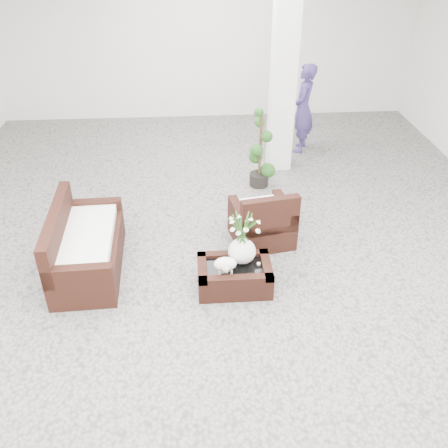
{
  "coord_description": "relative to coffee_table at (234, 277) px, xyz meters",
  "views": [
    {
      "loc": [
        -0.37,
        -5.34,
        3.99
      ],
      "look_at": [
        0.0,
        -0.1,
        0.62
      ],
      "focal_mm": 39.38,
      "sensor_mm": 36.0,
      "label": 1
    }
  ],
  "objects": [
    {
      "name": "planter_narcissus",
      "position": [
        0.1,
        0.1,
        0.56
      ],
      "size": [
        0.44,
        0.44,
        0.8
      ],
      "primitive_type": null,
      "color": "white",
      "rests_on": "coffee_table"
    },
    {
      "name": "sheep_figurine",
      "position": [
        -0.12,
        -0.1,
        0.26
      ],
      "size": [
        0.28,
        0.23,
        0.21
      ],
      "primitive_type": "ellipsoid",
      "color": "white",
      "rests_on": "coffee_table"
    },
    {
      "name": "tealight",
      "position": [
        0.3,
        0.02,
        0.17
      ],
      "size": [
        0.04,
        0.04,
        0.03
      ],
      "primitive_type": "cylinder",
      "color": "white",
      "rests_on": "coffee_table"
    },
    {
      "name": "shopper",
      "position": [
        1.66,
        4.07,
        0.68
      ],
      "size": [
        0.58,
        0.71,
        1.67
      ],
      "primitive_type": "imported",
      "rotation": [
        0.0,
        0.0,
        -1.91
      ],
      "color": "#3F306B",
      "rests_on": "ground"
    },
    {
      "name": "column",
      "position": [
        1.11,
        3.4,
        1.59
      ],
      "size": [
        0.4,
        0.4,
        3.5
      ],
      "primitive_type": "cube",
      "color": "white",
      "rests_on": "ground"
    },
    {
      "name": "loveseat",
      "position": [
        -1.85,
        0.51,
        0.28
      ],
      "size": [
        0.86,
        1.68,
        0.88
      ],
      "primitive_type": "cube",
      "rotation": [
        0.0,
        0.0,
        1.61
      ],
      "color": "#35170F",
      "rests_on": "ground"
    },
    {
      "name": "armchair",
      "position": [
        0.48,
        1.02,
        0.27
      ],
      "size": [
        0.92,
        0.89,
        0.85
      ],
      "primitive_type": "cube",
      "rotation": [
        0.0,
        0.0,
        3.32
      ],
      "color": "#35170F",
      "rests_on": "ground"
    },
    {
      "name": "topiary",
      "position": [
        0.66,
        2.66,
        0.52
      ],
      "size": [
        0.36,
        0.36,
        1.36
      ],
      "primitive_type": null,
      "color": "#1D4516",
      "rests_on": "ground"
    },
    {
      "name": "coffee_table",
      "position": [
        0.0,
        0.0,
        0.0
      ],
      "size": [
        0.9,
        0.6,
        0.31
      ],
      "primitive_type": "cube",
      "color": "#35170F",
      "rests_on": "ground"
    },
    {
      "name": "ground",
      "position": [
        -0.09,
        0.6,
        -0.16
      ],
      "size": [
        11.0,
        11.0,
        0.0
      ],
      "primitive_type": "plane",
      "color": "gray",
      "rests_on": "ground"
    }
  ]
}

